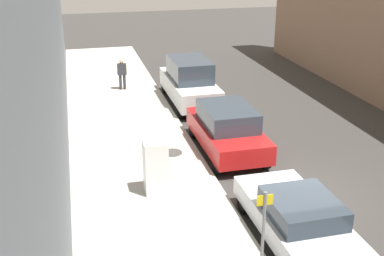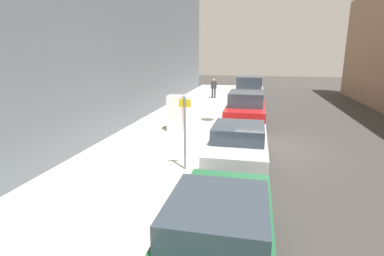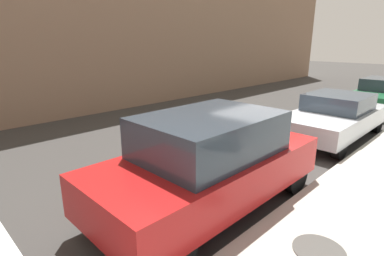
% 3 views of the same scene
% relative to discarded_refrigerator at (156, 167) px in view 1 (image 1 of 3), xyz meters
% --- Properties ---
extents(ground_plane, '(80.00, 80.00, 0.00)m').
position_rel_discarded_refrigerator_xyz_m(ground_plane, '(4.02, -0.99, -0.99)').
color(ground_plane, '#383533').
extents(sidewalk_slab, '(4.56, 44.00, 0.17)m').
position_rel_discarded_refrigerator_xyz_m(sidewalk_slab, '(-0.26, -0.99, -0.91)').
color(sidewalk_slab, '#B2ADA0').
rests_on(sidewalk_slab, ground).
extents(building_facade_near, '(2.33, 39.60, 8.88)m').
position_rel_discarded_refrigerator_xyz_m(building_facade_near, '(-3.70, -0.99, 3.44)').
color(building_facade_near, slate).
rests_on(building_facade_near, ground).
extents(discarded_refrigerator, '(0.69, 0.59, 1.64)m').
position_rel_discarded_refrigerator_xyz_m(discarded_refrigerator, '(0.00, 0.00, 0.00)').
color(discarded_refrigerator, white).
rests_on(discarded_refrigerator, sidewalk_slab).
extents(manhole_cover, '(0.70, 0.70, 0.02)m').
position_rel_discarded_refrigerator_xyz_m(manhole_cover, '(1.05, 2.64, -0.81)').
color(manhole_cover, '#47443F').
rests_on(manhole_cover, sidewalk_slab).
extents(street_sign_post, '(0.36, 0.07, 2.26)m').
position_rel_discarded_refrigerator_xyz_m(street_sign_post, '(1.54, -4.58, 0.46)').
color(street_sign_post, slate).
rests_on(street_sign_post, sidewalk_slab).
extents(pedestrian_walking_far, '(0.44, 0.22, 1.54)m').
position_rel_discarded_refrigerator_xyz_m(pedestrian_walking_far, '(0.22, 10.82, 0.05)').
color(pedestrian_walking_far, '#333338').
rests_on(pedestrian_walking_far, sidewalk_slab).
extents(parked_sedan_silver, '(1.89, 4.49, 1.38)m').
position_rel_discarded_refrigerator_xyz_m(parked_sedan_silver, '(3.09, -3.21, -0.28)').
color(parked_sedan_silver, silver).
rests_on(parked_sedan_silver, ground).
extents(parked_suv_red, '(1.95, 4.45, 1.75)m').
position_rel_discarded_refrigerator_xyz_m(parked_suv_red, '(3.09, 2.63, -0.09)').
color(parked_suv_red, red).
rests_on(parked_suv_red, ground).
extents(parked_van_white, '(1.91, 4.96, 2.15)m').
position_rel_discarded_refrigerator_xyz_m(parked_van_white, '(3.09, 8.31, 0.07)').
color(parked_van_white, silver).
rests_on(parked_van_white, ground).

